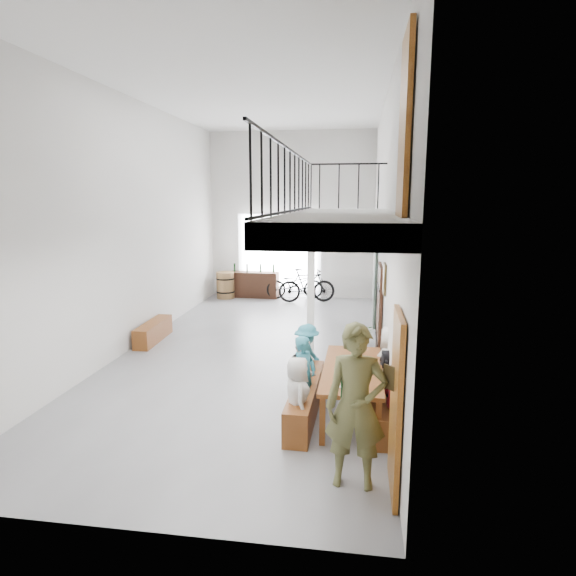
% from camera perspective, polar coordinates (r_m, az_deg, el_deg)
% --- Properties ---
extents(floor, '(12.00, 12.00, 0.00)m').
position_cam_1_polar(floor, '(10.85, -4.01, -7.29)').
color(floor, slate).
rests_on(floor, ground).
extents(room_walls, '(12.00, 12.00, 12.00)m').
position_cam_1_polar(room_walls, '(10.33, -4.27, 11.83)').
color(room_walls, silver).
rests_on(room_walls, ground).
extents(gateway_portal, '(2.80, 0.08, 2.80)m').
position_cam_1_polar(gateway_portal, '(16.35, -1.02, 3.84)').
color(gateway_portal, white).
rests_on(gateway_portal, ground).
extents(right_wall_decor, '(0.07, 8.28, 5.07)m').
position_cam_1_polar(right_wall_decor, '(8.38, 11.36, -0.52)').
color(right_wall_decor, '#995B1B').
rests_on(right_wall_decor, ground).
extents(balcony, '(1.52, 5.62, 4.00)m').
position_cam_1_polar(balcony, '(6.97, 6.26, 7.53)').
color(balcony, silver).
rests_on(balcony, ground).
extents(tasting_table, '(0.92, 2.19, 0.79)m').
position_cam_1_polar(tasting_table, '(7.50, 7.65, -9.96)').
color(tasting_table, brown).
rests_on(tasting_table, ground).
extents(bench_inner, '(0.41, 2.23, 0.51)m').
position_cam_1_polar(bench_inner, '(7.66, 2.10, -13.04)').
color(bench_inner, brown).
rests_on(bench_inner, ground).
extents(bench_wall, '(0.36, 1.96, 0.45)m').
position_cam_1_polar(bench_wall, '(7.62, 10.41, -13.62)').
color(bench_wall, brown).
rests_on(bench_wall, ground).
extents(tableware, '(0.40, 1.71, 0.35)m').
position_cam_1_polar(tableware, '(7.52, 8.14, -8.10)').
color(tableware, black).
rests_on(tableware, tasting_table).
extents(side_bench, '(0.41, 1.62, 0.45)m').
position_cam_1_polar(side_bench, '(11.83, -15.67, -5.00)').
color(side_bench, brown).
rests_on(side_bench, ground).
extents(oak_barrel, '(0.61, 0.61, 0.89)m').
position_cam_1_polar(oak_barrel, '(16.32, -7.43, 0.35)').
color(oak_barrel, brown).
rests_on(oak_barrel, ground).
extents(serving_counter, '(1.66, 0.53, 0.87)m').
position_cam_1_polar(serving_counter, '(16.36, -4.05, 0.40)').
color(serving_counter, '#32180D').
rests_on(serving_counter, ground).
extents(counter_bottles, '(1.41, 0.13, 0.28)m').
position_cam_1_polar(counter_bottles, '(16.28, -4.06, 2.39)').
color(counter_bottles, black).
rests_on(counter_bottles, serving_counter).
extents(guest_left_a, '(0.53, 0.66, 1.17)m').
position_cam_1_polar(guest_left_a, '(6.90, 1.10, -12.82)').
color(guest_left_a, silver).
rests_on(guest_left_a, ground).
extents(guest_left_b, '(0.47, 0.56, 1.29)m').
position_cam_1_polar(guest_left_b, '(7.43, 1.99, -10.56)').
color(guest_left_b, '#256B7C').
rests_on(guest_left_b, ground).
extents(guest_left_c, '(0.52, 0.61, 1.10)m').
position_cam_1_polar(guest_left_c, '(7.96, 1.80, -9.84)').
color(guest_left_c, silver).
rests_on(guest_left_c, ground).
extents(guest_left_d, '(0.72, 0.89, 1.20)m').
position_cam_1_polar(guest_left_d, '(8.43, 2.22, -8.27)').
color(guest_left_d, '#256B7C').
rests_on(guest_left_d, ground).
extents(guest_right_a, '(0.48, 0.70, 1.10)m').
position_cam_1_polar(guest_right_a, '(7.02, 12.52, -12.97)').
color(guest_right_a, red).
rests_on(guest_right_a, ground).
extents(guest_right_b, '(0.65, 1.01, 1.04)m').
position_cam_1_polar(guest_right_b, '(7.77, 11.74, -10.82)').
color(guest_right_b, black).
rests_on(guest_right_b, ground).
extents(guest_right_c, '(0.60, 0.73, 1.28)m').
position_cam_1_polar(guest_right_c, '(8.18, 11.96, -8.84)').
color(guest_right_c, silver).
rests_on(guest_right_c, ground).
extents(host_standing, '(0.73, 0.49, 1.95)m').
position_cam_1_polar(host_standing, '(5.74, 8.06, -13.73)').
color(host_standing, brown).
rests_on(host_standing, ground).
extents(potted_plant, '(0.45, 0.40, 0.46)m').
position_cam_1_polar(potted_plant, '(11.34, 9.13, -5.40)').
color(potted_plant, '#1F551B').
rests_on(potted_plant, ground).
extents(bicycle_near, '(1.98, 1.02, 0.99)m').
position_cam_1_polar(bicycle_near, '(16.07, 0.79, 0.46)').
color(bicycle_near, black).
rests_on(bicycle_near, ground).
extents(bicycle_far, '(1.90, 0.93, 1.10)m').
position_cam_1_polar(bicycle_far, '(15.53, 2.24, 0.30)').
color(bicycle_far, black).
rests_on(bicycle_far, ground).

